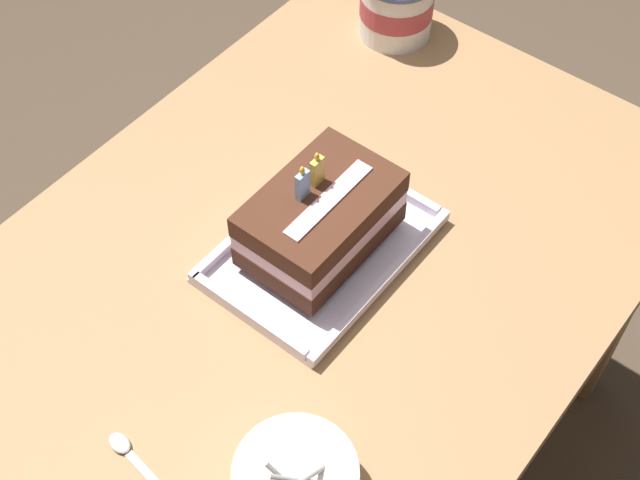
% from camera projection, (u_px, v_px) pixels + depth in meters
% --- Properties ---
extents(ground_plane, '(8.00, 8.00, 0.00)m').
position_uv_depth(ground_plane, '(318.00, 461.00, 1.83)').
color(ground_plane, '#4C3D2D').
extents(dining_table, '(1.10, 0.78, 0.71)m').
position_uv_depth(dining_table, '(318.00, 295.00, 1.34)').
color(dining_table, '#9E754C').
rests_on(dining_table, ground_plane).
extents(foil_tray, '(0.31, 0.22, 0.02)m').
position_uv_depth(foil_tray, '(322.00, 249.00, 1.26)').
color(foil_tray, silver).
rests_on(foil_tray, dining_table).
extents(birthday_cake, '(0.21, 0.14, 0.15)m').
position_uv_depth(birthday_cake, '(322.00, 220.00, 1.21)').
color(birthday_cake, '#482618').
rests_on(birthday_cake, foil_tray).
extents(ice_cream_tub, '(0.13, 0.13, 0.12)m').
position_uv_depth(ice_cream_tub, '(397.00, 4.00, 1.51)').
color(ice_cream_tub, white).
rests_on(ice_cream_tub, dining_table).
extents(serving_spoon_near_tray, '(0.03, 0.13, 0.01)m').
position_uv_depth(serving_spoon_near_tray, '(129.00, 453.00, 1.08)').
color(serving_spoon_near_tray, silver).
rests_on(serving_spoon_near_tray, dining_table).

